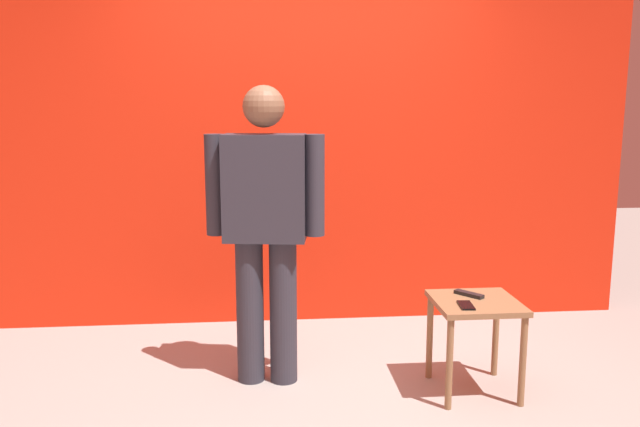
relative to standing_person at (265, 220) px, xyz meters
The scene contains 6 objects.
ground_plane 1.07m from the standing_person, 54.09° to the right, with size 12.00×12.00×0.00m, color #9E9991.
back_wall_red 1.26m from the standing_person, 74.41° to the left, with size 4.66×0.12×3.04m, color red.
standing_person is the anchor object (origin of this frame).
side_table 1.26m from the standing_person, 12.45° to the right, with size 0.45×0.45×0.52m.
cell_phone 1.17m from the standing_person, 18.28° to the right, with size 0.07×0.14×0.01m, color black.
tv_remote 1.20m from the standing_person, ahead, with size 0.04×0.17×0.02m, color black.
Camera 1 is at (-0.32, -3.07, 1.58)m, focal length 35.97 mm.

